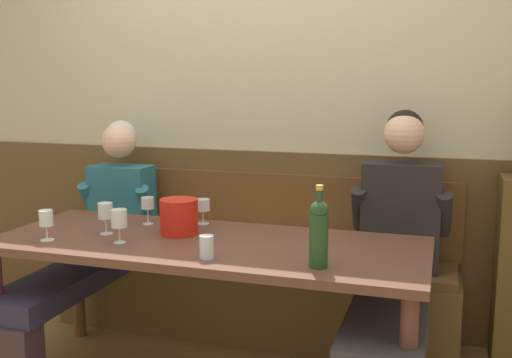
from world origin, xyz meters
name	(u,v)px	position (x,y,z in m)	size (l,w,h in m)	color
room_wall_back	(264,96)	(0.00, 1.09, 1.40)	(6.80, 0.08, 2.80)	#C1B89B
wood_wainscot_panel	(261,237)	(0.00, 1.04, 0.53)	(6.80, 0.03, 1.07)	brown
wall_bench	(251,287)	(0.00, 0.83, 0.28)	(2.35, 0.42, 0.94)	brown
dining_table	(208,258)	(0.00, 0.16, 0.66)	(2.05, 0.80, 0.74)	brown
person_left_seat	(92,236)	(-0.83, 0.47, 0.62)	(0.48, 1.23, 1.25)	#372830
person_center_right_seat	(395,255)	(0.85, 0.49, 0.65)	(0.51, 1.23, 1.34)	#2C2942
ice_bucket	(179,217)	(-0.18, 0.23, 0.83)	(0.19, 0.19, 0.17)	red
wine_bottle_clear_water	(319,231)	(0.58, -0.08, 0.89)	(0.08, 0.08, 0.34)	#1F4222
wine_glass_by_bottle	(105,212)	(-0.52, 0.12, 0.85)	(0.07, 0.07, 0.16)	silver
wine_glass_center_front	(119,219)	(-0.38, 0.00, 0.86)	(0.08, 0.08, 0.16)	silver
wine_glass_near_bucket	(148,204)	(-0.42, 0.37, 0.85)	(0.07, 0.07, 0.14)	silver
wine_glass_mid_right	(203,206)	(-0.15, 0.47, 0.84)	(0.08, 0.08, 0.13)	silver
wine_glass_mid_left	(46,220)	(-0.73, -0.07, 0.84)	(0.07, 0.07, 0.15)	silver
water_tumbler_left	(207,247)	(0.10, -0.10, 0.79)	(0.06, 0.06, 0.10)	silver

